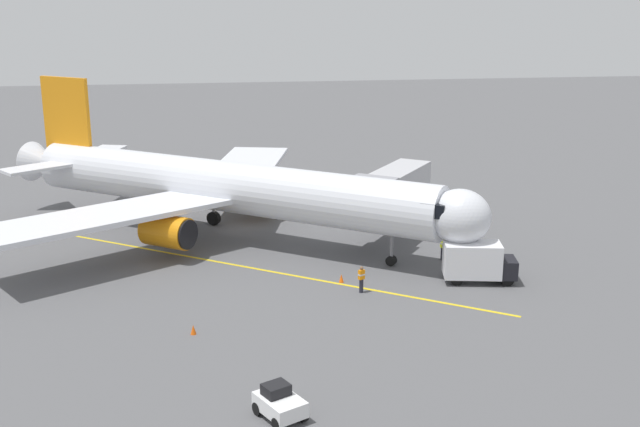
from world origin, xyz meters
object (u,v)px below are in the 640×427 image
object	(u,v)px
airplane	(222,187)
safety_cone_wing_port	(341,278)
ground_crew_marshaller	(361,279)
ground_crew_wing_walker	(443,248)
box_truck_portside	(478,262)
safety_cone_nose_right	(439,219)
safety_cone_nose_left	(193,330)
jet_bridge	(389,191)
tug_near_nose	(279,403)

from	to	relation	value
airplane	safety_cone_wing_port	xyz separation A→B (m)	(-7.17, 10.80, -3.73)
ground_crew_marshaller	ground_crew_wing_walker	xyz separation A→B (m)	(-6.91, -5.29, 0.00)
ground_crew_wing_walker	safety_cone_wing_port	xyz separation A→B (m)	(7.81, 3.34, -0.61)
box_truck_portside	safety_cone_nose_right	xyz separation A→B (m)	(-1.69, -13.63, -1.11)
ground_crew_wing_walker	safety_cone_nose_left	bearing A→B (deg)	30.07
ground_crew_wing_walker	safety_cone_nose_left	world-z (taller)	ground_crew_wing_walker
box_truck_portside	safety_cone_nose_right	distance (m)	13.78
safety_cone_nose_right	safety_cone_wing_port	world-z (taller)	same
airplane	safety_cone_nose_right	xyz separation A→B (m)	(-17.56, -1.54, -3.73)
jet_bridge	box_truck_portside	size ratio (longest dim) A/B	2.12
box_truck_portside	tug_near_nose	bearing A→B (deg)	45.74
safety_cone_nose_left	safety_cone_nose_right	bearing A→B (deg)	-136.24
jet_bridge	safety_cone_wing_port	bearing A→B (deg)	58.95
safety_cone_nose_right	box_truck_portside	bearing A→B (deg)	82.92
ground_crew_marshaller	safety_cone_nose_left	bearing A→B (deg)	24.45
airplane	safety_cone_nose_left	distance (m)	17.98
ground_crew_wing_walker	tug_near_nose	xyz separation A→B (m)	(13.49, 19.38, -0.18)
ground_crew_wing_walker	ground_crew_marshaller	bearing A→B (deg)	37.42
safety_cone_nose_right	ground_crew_marshaller	bearing A→B (deg)	56.40
jet_bridge	box_truck_portside	distance (m)	10.68
ground_crew_marshaller	ground_crew_wing_walker	world-z (taller)	same
jet_bridge	safety_cone_wing_port	world-z (taller)	jet_bridge
ground_crew_wing_walker	box_truck_portside	distance (m)	4.73
ground_crew_wing_walker	tug_near_nose	bearing A→B (deg)	55.16
ground_crew_wing_walker	tug_near_nose	size ratio (longest dim) A/B	0.63
tug_near_nose	safety_cone_nose_right	bearing A→B (deg)	-119.53
airplane	box_truck_portside	bearing A→B (deg)	142.71
ground_crew_wing_walker	airplane	bearing A→B (deg)	-26.49
box_truck_portside	safety_cone_wing_port	bearing A→B (deg)	-8.38
ground_crew_wing_walker	safety_cone_wing_port	size ratio (longest dim) A/B	3.11
tug_near_nose	safety_cone_nose_left	size ratio (longest dim) A/B	4.96
airplane	tug_near_nose	distance (m)	27.09
safety_cone_wing_port	safety_cone_nose_left	bearing A→B (deg)	35.17
box_truck_portside	safety_cone_nose_right	bearing A→B (deg)	-97.08
jet_bridge	tug_near_nose	xyz separation A→B (m)	(10.79, 24.53, -3.06)
box_truck_portside	safety_cone_nose_left	world-z (taller)	box_truck_portside
tug_near_nose	safety_cone_nose_right	world-z (taller)	tug_near_nose
safety_cone_nose_left	safety_cone_nose_right	xyz separation A→B (m)	(-19.83, -18.99, 0.00)
box_truck_portside	safety_cone_nose_right	size ratio (longest dim) A/B	8.89
ground_crew_wing_walker	safety_cone_nose_right	size ratio (longest dim) A/B	3.11
airplane	safety_cone_nose_left	xyz separation A→B (m)	(2.26, 17.45, -3.73)
ground_crew_marshaller	box_truck_portside	xyz separation A→B (m)	(-7.80, -0.66, 0.50)
ground_crew_wing_walker	safety_cone_nose_right	bearing A→B (deg)	-106.02
airplane	ground_crew_wing_walker	xyz separation A→B (m)	(-14.98, 7.46, -3.12)
jet_bridge	safety_cone_nose_left	size ratio (longest dim) A/B	18.81
safety_cone_nose_left	safety_cone_wing_port	distance (m)	11.53
airplane	box_truck_portside	size ratio (longest dim) A/B	7.12
safety_cone_nose_right	safety_cone_wing_port	size ratio (longest dim) A/B	1.00
safety_cone_nose_left	safety_cone_wing_port	size ratio (longest dim) A/B	1.00
ground_crew_wing_walker	box_truck_portside	bearing A→B (deg)	100.94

